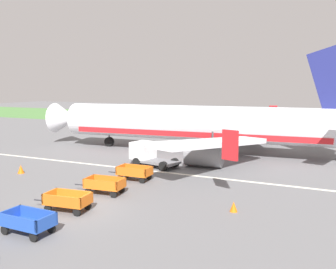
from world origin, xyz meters
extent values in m
plane|color=slate|center=(0.00, 0.00, 0.00)|extent=(220.00, 220.00, 0.00)
cube|color=#518442|center=(0.00, 56.62, 0.03)|extent=(220.00, 28.00, 0.06)
cube|color=silver|center=(0.00, 10.50, 0.01)|extent=(120.00, 0.36, 0.01)
cylinder|color=silver|center=(-0.53, 20.27, 3.15)|extent=(30.19, 5.83, 3.70)
cube|color=red|center=(-0.53, 20.27, 2.13)|extent=(27.18, 5.43, 0.56)
cone|color=silver|center=(-16.99, 19.09, 3.15)|extent=(3.45, 3.84, 3.63)
cube|color=silver|center=(4.18, 12.23, 2.48)|extent=(6.47, 13.17, 1.35)
cube|color=red|center=(7.26, 5.94, 3.43)|extent=(1.11, 0.53, 1.90)
cylinder|color=gray|center=(2.84, 13.70, 1.13)|extent=(3.34, 2.32, 2.10)
cube|color=silver|center=(2.99, 28.89, 2.48)|extent=(8.05, 12.82, 1.35)
cube|color=red|center=(5.14, 35.56, 3.43)|extent=(1.08, 0.66, 1.90)
cylinder|color=gray|center=(1.87, 27.25, 1.13)|extent=(3.34, 2.32, 2.10)
cylinder|color=#4C4C51|center=(-11.01, 19.52, 1.57)|extent=(0.20, 0.20, 2.04)
cylinder|color=black|center=(-11.01, 19.52, 0.55)|extent=(1.13, 0.53, 1.10)
cylinder|color=#4C4C51|center=(2.12, 18.25, 1.57)|extent=(0.20, 0.20, 2.04)
cylinder|color=black|center=(2.12, 18.25, 0.55)|extent=(1.13, 0.53, 1.10)
cylinder|color=#4C4C51|center=(1.80, 22.64, 1.57)|extent=(0.20, 0.20, 2.04)
cylinder|color=black|center=(1.80, 22.64, 0.55)|extent=(1.13, 0.53, 1.10)
cube|color=#234CB2|center=(-0.03, -3.65, 0.48)|extent=(2.52, 1.44, 0.08)
cube|color=#234CB2|center=(-0.04, -4.30, 0.80)|extent=(2.50, 0.14, 0.55)
cube|color=#234CB2|center=(-0.01, -3.00, 0.80)|extent=(2.50, 0.14, 0.55)
cube|color=#234CB2|center=(-1.23, -3.63, 0.80)|extent=(0.12, 1.40, 0.55)
cube|color=#234CB2|center=(1.17, -3.67, 0.80)|extent=(0.12, 1.40, 0.55)
cylinder|color=#2D2D33|center=(-1.83, -3.61, 0.44)|extent=(1.00, 0.10, 0.08)
cylinder|color=black|center=(-0.97, -4.19, 0.22)|extent=(0.44, 0.17, 0.44)
cylinder|color=black|center=(-0.95, -3.07, 0.22)|extent=(0.44, 0.17, 0.44)
cylinder|color=black|center=(0.90, -4.22, 0.22)|extent=(0.44, 0.17, 0.44)
cylinder|color=black|center=(0.92, -3.10, 0.22)|extent=(0.44, 0.17, 0.44)
cube|color=orange|center=(-0.45, -0.27, 0.48)|extent=(2.65, 1.69, 0.08)
cube|color=orange|center=(-0.37, -0.92, 0.80)|extent=(2.49, 0.40, 0.55)
cube|color=orange|center=(-0.52, 0.37, 0.80)|extent=(2.49, 0.40, 0.55)
cube|color=orange|center=(-1.64, -0.42, 0.80)|extent=(0.27, 1.40, 0.55)
cube|color=orange|center=(0.75, -0.13, 0.80)|extent=(0.27, 1.40, 0.55)
cylinder|color=#2D2D33|center=(-2.23, -0.49, 0.44)|extent=(1.00, 0.20, 0.08)
cylinder|color=black|center=(-1.31, -0.94, 0.22)|extent=(0.46, 0.21, 0.44)
cylinder|color=black|center=(-1.44, 0.17, 0.22)|extent=(0.46, 0.21, 0.44)
cylinder|color=black|center=(0.55, -0.72, 0.22)|extent=(0.46, 0.21, 0.44)
cylinder|color=black|center=(0.42, 0.39, 0.22)|extent=(0.46, 0.21, 0.44)
cube|color=orange|center=(-0.46, 3.41, 0.48)|extent=(2.62, 1.63, 0.08)
cube|color=orange|center=(-0.40, 2.76, 0.80)|extent=(2.50, 0.33, 0.55)
cube|color=orange|center=(-0.53, 4.05, 0.80)|extent=(2.50, 0.33, 0.55)
cube|color=orange|center=(-1.66, 3.29, 0.80)|extent=(0.23, 1.40, 0.55)
cube|color=orange|center=(0.73, 3.52, 0.80)|extent=(0.23, 1.40, 0.55)
cylinder|color=#2D2D33|center=(-2.26, 3.24, 0.44)|extent=(1.00, 0.17, 0.08)
cylinder|color=black|center=(-1.35, 2.76, 0.22)|extent=(0.45, 0.20, 0.44)
cylinder|color=black|center=(-1.45, 3.88, 0.22)|extent=(0.45, 0.20, 0.44)
cylinder|color=black|center=(0.52, 2.94, 0.22)|extent=(0.45, 0.20, 0.44)
cylinder|color=black|center=(0.42, 4.05, 0.22)|extent=(0.45, 0.20, 0.44)
cube|color=orange|center=(-0.45, 7.28, 0.48)|extent=(2.55, 1.48, 0.08)
cube|color=orange|center=(-0.43, 6.63, 0.80)|extent=(2.50, 0.18, 0.55)
cube|color=orange|center=(-0.47, 7.93, 0.80)|extent=(2.50, 0.18, 0.55)
cube|color=orange|center=(-1.65, 7.24, 0.80)|extent=(0.15, 1.40, 0.55)
cube|color=orange|center=(0.75, 7.32, 0.80)|extent=(0.15, 1.40, 0.55)
cylinder|color=#2D2D33|center=(-2.25, 7.22, 0.44)|extent=(1.00, 0.11, 0.08)
cylinder|color=black|center=(-1.37, 6.69, 0.22)|extent=(0.45, 0.17, 0.44)
cylinder|color=black|center=(-1.41, 7.81, 0.22)|extent=(0.45, 0.17, 0.44)
cylinder|color=black|center=(0.51, 6.75, 0.22)|extent=(0.45, 0.17, 0.44)
cylinder|color=black|center=(0.47, 7.87, 0.22)|extent=(0.45, 0.17, 0.44)
cube|color=slate|center=(-0.53, 11.95, 0.50)|extent=(3.38, 2.41, 0.20)
cube|color=white|center=(-2.47, 12.29, 1.35)|extent=(2.01, 2.17, 1.50)
cube|color=#19232D|center=(-3.26, 12.43, 1.50)|extent=(0.36, 1.60, 0.67)
cylinder|color=black|center=(-2.63, 11.45, 0.40)|extent=(0.84, 0.44, 0.80)
cylinder|color=black|center=(-2.34, 13.13, 0.40)|extent=(0.84, 0.44, 0.80)
cylinder|color=black|center=(0.20, 10.95, 0.40)|extent=(0.84, 0.44, 0.80)
cylinder|color=black|center=(0.50, 12.63, 0.40)|extent=(0.84, 0.44, 0.80)
cone|color=orange|center=(8.17, 3.62, 0.29)|extent=(0.44, 0.44, 0.58)
cone|color=orange|center=(-9.99, 5.26, 0.35)|extent=(0.53, 0.53, 0.70)
camera|label=1|loc=(13.25, -16.11, 7.14)|focal=39.08mm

